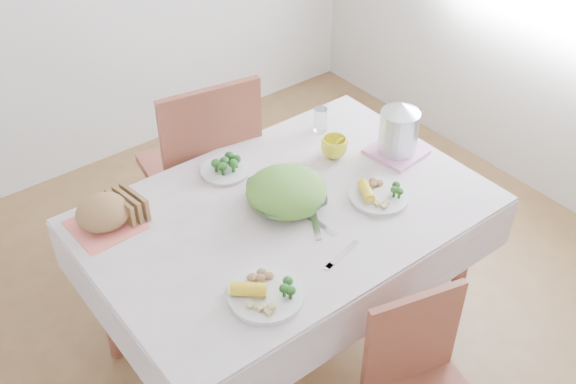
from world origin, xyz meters
TOP-DOWN VIEW (x-y plane):
  - floor at (0.00, 0.00)m, footprint 3.60×3.60m
  - dining_table at (0.00, 0.00)m, footprint 1.40×0.90m
  - tablecloth at (0.00, 0.00)m, footprint 1.50×1.00m
  - chair_far at (0.04, 0.73)m, footprint 0.55×0.55m
  - salad_bowl at (0.01, 0.02)m, footprint 0.37×0.37m
  - dinner_plate_left at (-0.33, -0.32)m, footprint 0.35×0.35m
  - dinner_plate_right at (0.32, -0.17)m, footprint 0.33×0.33m
  - broccoli_plate at (-0.06, 0.34)m, footprint 0.25×0.25m
  - napkin at (-0.59, 0.33)m, footprint 0.25×0.25m
  - bread_loaf at (-0.59, 0.33)m, footprint 0.25×0.24m
  - yellow_mug at (0.37, 0.16)m, footprint 0.13×0.13m
  - glass_tumbler at (0.45, 0.34)m, footprint 0.06×0.06m
  - pink_tray at (0.59, 0.01)m, footprint 0.23×0.23m
  - electric_kettle at (0.59, 0.01)m, footprint 0.20×0.20m
  - fork_left at (0.04, -0.13)m, footprint 0.04×0.20m
  - fork_right at (0.04, -0.12)m, footprint 0.13×0.19m
  - knife at (-0.00, -0.32)m, footprint 0.18×0.06m

SIDE VIEW (x-z plane):
  - floor at x=0.00m, z-range 0.00..0.00m
  - dining_table at x=0.00m, z-range 0.00..0.75m
  - chair_far at x=0.04m, z-range -0.06..0.99m
  - tablecloth at x=0.00m, z-range 0.75..0.76m
  - napkin at x=-0.59m, z-range 0.76..0.77m
  - fork_left at x=0.04m, z-range 0.76..0.77m
  - fork_right at x=0.04m, z-range 0.76..0.77m
  - knife at x=0.00m, z-range 0.76..0.77m
  - pink_tray at x=0.59m, z-range 0.76..0.78m
  - broccoli_plate at x=-0.06m, z-range 0.76..0.78m
  - dinner_plate_left at x=-0.33m, z-range 0.76..0.78m
  - dinner_plate_right at x=0.32m, z-range 0.76..0.78m
  - salad_bowl at x=0.01m, z-range 0.76..0.83m
  - yellow_mug at x=0.37m, z-range 0.76..0.85m
  - bread_loaf at x=-0.59m, z-range 0.76..0.88m
  - glass_tumbler at x=0.45m, z-range 0.77..0.88m
  - electric_kettle at x=0.59m, z-range 0.77..1.00m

